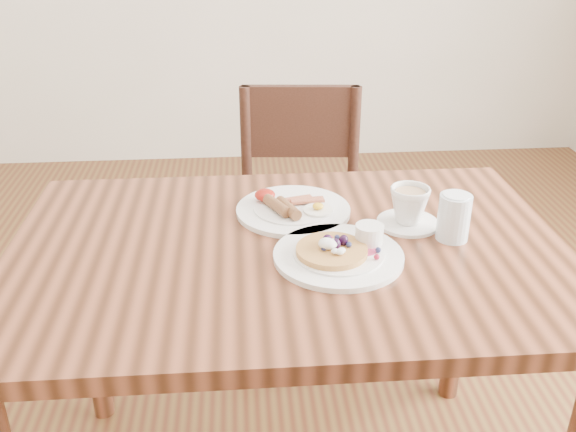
{
  "coord_description": "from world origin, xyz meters",
  "views": [
    {
      "loc": [
        -0.1,
        -1.2,
        1.42
      ],
      "look_at": [
        0.0,
        0.0,
        0.82
      ],
      "focal_mm": 40.0,
      "sensor_mm": 36.0,
      "label": 1
    }
  ],
  "objects_px": {
    "breakfast_plate": "(292,208)",
    "pancake_plate": "(340,252)",
    "chair_far": "(300,212)",
    "dining_table": "(288,284)",
    "water_glass": "(454,217)",
    "teacup_saucer": "(409,208)"
  },
  "relations": [
    {
      "from": "dining_table",
      "to": "chair_far",
      "type": "distance_m",
      "value": 0.71
    },
    {
      "from": "breakfast_plate",
      "to": "chair_far",
      "type": "bearing_deg",
      "value": 82.03
    },
    {
      "from": "teacup_saucer",
      "to": "water_glass",
      "type": "height_order",
      "value": "water_glass"
    },
    {
      "from": "chair_far",
      "to": "teacup_saucer",
      "type": "relative_size",
      "value": 6.29
    },
    {
      "from": "pancake_plate",
      "to": "water_glass",
      "type": "relative_size",
      "value": 2.62
    },
    {
      "from": "dining_table",
      "to": "pancake_plate",
      "type": "xyz_separation_m",
      "value": [
        0.1,
        -0.06,
        0.11
      ]
    },
    {
      "from": "dining_table",
      "to": "breakfast_plate",
      "type": "xyz_separation_m",
      "value": [
        0.02,
        0.16,
        0.11
      ]
    },
    {
      "from": "chair_far",
      "to": "breakfast_plate",
      "type": "xyz_separation_m",
      "value": [
        -0.07,
        -0.53,
        0.27
      ]
    },
    {
      "from": "water_glass",
      "to": "dining_table",
      "type": "bearing_deg",
      "value": -179.66
    },
    {
      "from": "dining_table",
      "to": "breakfast_plate",
      "type": "relative_size",
      "value": 4.44
    },
    {
      "from": "dining_table",
      "to": "water_glass",
      "type": "bearing_deg",
      "value": 0.34
    },
    {
      "from": "chair_far",
      "to": "pancake_plate",
      "type": "xyz_separation_m",
      "value": [
        0.01,
        -0.75,
        0.27
      ]
    },
    {
      "from": "teacup_saucer",
      "to": "water_glass",
      "type": "xyz_separation_m",
      "value": [
        0.08,
        -0.07,
        0.01
      ]
    },
    {
      "from": "dining_table",
      "to": "pancake_plate",
      "type": "distance_m",
      "value": 0.17
    },
    {
      "from": "breakfast_plate",
      "to": "pancake_plate",
      "type": "bearing_deg",
      "value": -69.47
    },
    {
      "from": "pancake_plate",
      "to": "dining_table",
      "type": "bearing_deg",
      "value": 149.06
    },
    {
      "from": "dining_table",
      "to": "teacup_saucer",
      "type": "height_order",
      "value": "teacup_saucer"
    },
    {
      "from": "chair_far",
      "to": "water_glass",
      "type": "xyz_separation_m",
      "value": [
        0.26,
        -0.68,
        0.31
      ]
    },
    {
      "from": "chair_far",
      "to": "pancake_plate",
      "type": "relative_size",
      "value": 3.26
    },
    {
      "from": "teacup_saucer",
      "to": "water_glass",
      "type": "distance_m",
      "value": 0.11
    },
    {
      "from": "pancake_plate",
      "to": "water_glass",
      "type": "height_order",
      "value": "water_glass"
    },
    {
      "from": "dining_table",
      "to": "pancake_plate",
      "type": "relative_size",
      "value": 4.44
    }
  ]
}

